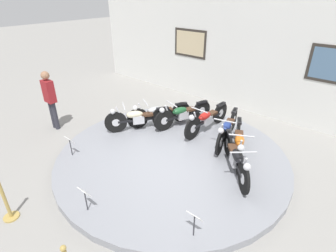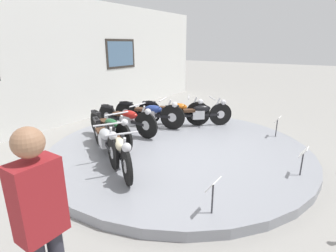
% 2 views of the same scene
% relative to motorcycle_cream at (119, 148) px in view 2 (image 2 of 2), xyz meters
% --- Properties ---
extents(ground_plane, '(60.00, 60.00, 0.00)m').
position_rel_motorcycle_cream_xyz_m(ground_plane, '(1.53, -0.33, -0.55)').
color(ground_plane, gray).
extents(display_platform, '(5.63, 5.63, 0.17)m').
position_rel_motorcycle_cream_xyz_m(display_platform, '(1.53, -0.33, -0.46)').
color(display_platform, gray).
rests_on(display_platform, ground_plane).
extents(back_wall, '(14.00, 0.22, 3.63)m').
position_rel_motorcycle_cream_xyz_m(back_wall, '(1.53, 3.71, 1.27)').
color(back_wall, silver).
rests_on(back_wall, ground_plane).
extents(motorcycle_cream, '(1.17, 1.66, 0.79)m').
position_rel_motorcycle_cream_xyz_m(motorcycle_cream, '(0.00, 0.00, 0.00)').
color(motorcycle_cream, black).
rests_on(motorcycle_cream, display_platform).
extents(motorcycle_silver, '(1.03, 1.73, 0.78)m').
position_rel_motorcycle_cream_xyz_m(motorcycle_silver, '(0.23, 0.60, -0.00)').
color(motorcycle_silver, black).
rests_on(motorcycle_silver, display_platform).
extents(motorcycle_green, '(0.72, 1.90, 0.79)m').
position_rel_motorcycle_cream_xyz_m(motorcycle_green, '(0.79, 1.04, -0.00)').
color(motorcycle_green, black).
rests_on(motorcycle_green, display_platform).
extents(motorcycle_red, '(0.54, 2.00, 0.80)m').
position_rel_motorcycle_cream_xyz_m(motorcycle_red, '(1.53, 1.19, 0.01)').
color(motorcycle_red, black).
rests_on(motorcycle_red, display_platform).
extents(motorcycle_blue, '(0.65, 1.96, 0.81)m').
position_rel_motorcycle_cream_xyz_m(motorcycle_blue, '(2.27, 1.04, 0.01)').
color(motorcycle_blue, black).
rests_on(motorcycle_blue, display_platform).
extents(motorcycle_orange, '(0.99, 1.81, 0.81)m').
position_rel_motorcycle_cream_xyz_m(motorcycle_orange, '(2.82, 0.61, 0.01)').
color(motorcycle_orange, black).
rests_on(motorcycle_orange, display_platform).
extents(motorcycle_black, '(1.36, 1.50, 0.79)m').
position_rel_motorcycle_cream_xyz_m(motorcycle_black, '(3.06, 0.00, -0.00)').
color(motorcycle_black, black).
rests_on(motorcycle_black, display_platform).
extents(info_placard_front_left, '(0.26, 0.11, 0.51)m').
position_rel_motorcycle_cream_xyz_m(info_placard_front_left, '(-0.30, -1.98, -0.01)').
color(info_placard_front_left, '#333338').
rests_on(info_placard_front_left, display_platform).
extents(info_placard_front_centre, '(0.26, 0.11, 0.51)m').
position_rel_motorcycle_cream_xyz_m(info_placard_front_centre, '(1.53, -2.79, -0.01)').
color(info_placard_front_centre, '#333338').
rests_on(info_placard_front_centre, display_platform).
extents(info_placard_front_right, '(0.26, 0.11, 0.51)m').
position_rel_motorcycle_cream_xyz_m(info_placard_front_right, '(3.36, -1.98, -0.01)').
color(info_placard_front_right, '#333338').
rests_on(info_placard_front_right, display_platform).
extents(visitor_standing, '(0.36, 0.23, 1.78)m').
position_rel_motorcycle_cream_xyz_m(visitor_standing, '(-2.23, -1.36, 0.47)').
color(visitor_standing, '#2D2D38').
rests_on(visitor_standing, ground_plane).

